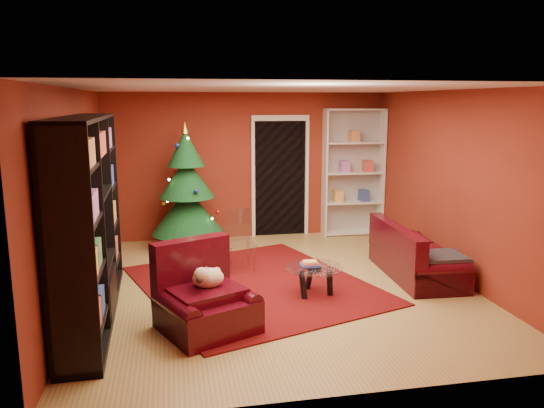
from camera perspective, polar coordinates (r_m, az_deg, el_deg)
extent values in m
cube|color=olive|center=(7.22, 0.61, -9.01)|extent=(5.00, 5.50, 0.05)
cube|color=silver|center=(6.78, 0.65, 12.53)|extent=(5.00, 5.50, 0.05)
cube|color=maroon|center=(9.58, -2.69, 4.13)|extent=(5.00, 0.05, 2.60)
cube|color=maroon|center=(6.84, -20.57, 0.67)|extent=(0.05, 5.50, 2.60)
cube|color=maroon|center=(7.78, 19.19, 1.93)|extent=(0.05, 5.50, 2.60)
cube|color=#5A0A0B|center=(7.24, -1.92, -8.67)|extent=(3.62, 3.91, 0.02)
cube|color=#1B6783|center=(8.81, -8.34, -4.26)|extent=(0.30, 0.30, 0.29)
cube|color=maroon|center=(9.41, -9.46, -3.50)|extent=(0.28, 0.28, 0.23)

